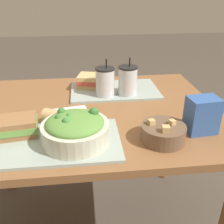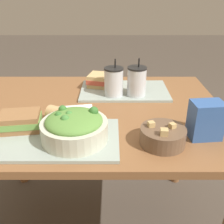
{
  "view_description": "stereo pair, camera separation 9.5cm",
  "coord_description": "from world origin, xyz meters",
  "px_view_note": "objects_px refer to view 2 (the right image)",
  "views": [
    {
      "loc": [
        -0.01,
        -1.06,
        1.26
      ],
      "look_at": [
        0.09,
        -0.22,
        0.84
      ],
      "focal_mm": 42.0,
      "sensor_mm": 36.0,
      "label": 1
    },
    {
      "loc": [
        0.09,
        -1.07,
        1.26
      ],
      "look_at": [
        0.09,
        -0.22,
        0.84
      ],
      "focal_mm": 42.0,
      "sensor_mm": 36.0,
      "label": 2
    }
  ],
  "objects_px": {
    "baguette_near": "(67,117)",
    "drink_cup_red": "(136,82)",
    "soup_bowl": "(162,135)",
    "sandwich_near": "(19,121)",
    "napkin_folded": "(73,111)",
    "salad_bowl": "(74,127)",
    "sandwich_far": "(101,80)",
    "drink_cup_dark": "(113,82)",
    "chip_bag": "(205,120)"
  },
  "relations": [
    {
      "from": "sandwich_far",
      "to": "drink_cup_red",
      "type": "height_order",
      "value": "drink_cup_red"
    },
    {
      "from": "baguette_near",
      "to": "drink_cup_red",
      "type": "relative_size",
      "value": 1.0
    },
    {
      "from": "sandwich_near",
      "to": "drink_cup_dark",
      "type": "bearing_deg",
      "value": 34.9
    },
    {
      "from": "sandwich_near",
      "to": "sandwich_far",
      "type": "distance_m",
      "value": 0.54
    },
    {
      "from": "soup_bowl",
      "to": "drink_cup_red",
      "type": "height_order",
      "value": "drink_cup_red"
    },
    {
      "from": "salad_bowl",
      "to": "drink_cup_red",
      "type": "relative_size",
      "value": 1.26
    },
    {
      "from": "soup_bowl",
      "to": "chip_bag",
      "type": "xyz_separation_m",
      "value": [
        0.16,
        0.05,
        0.04
      ]
    },
    {
      "from": "drink_cup_dark",
      "to": "drink_cup_red",
      "type": "height_order",
      "value": "drink_cup_red"
    },
    {
      "from": "baguette_near",
      "to": "soup_bowl",
      "type": "bearing_deg",
      "value": -82.16
    },
    {
      "from": "drink_cup_dark",
      "to": "napkin_folded",
      "type": "xyz_separation_m",
      "value": [
        -0.18,
        -0.16,
        -0.08
      ]
    },
    {
      "from": "chip_bag",
      "to": "napkin_folded",
      "type": "bearing_deg",
      "value": 151.75
    },
    {
      "from": "sandwich_far",
      "to": "napkin_folded",
      "type": "distance_m",
      "value": 0.31
    },
    {
      "from": "sandwich_near",
      "to": "napkin_folded",
      "type": "relative_size",
      "value": 0.87
    },
    {
      "from": "salad_bowl",
      "to": "chip_bag",
      "type": "relative_size",
      "value": 1.69
    },
    {
      "from": "soup_bowl",
      "to": "drink_cup_dark",
      "type": "xyz_separation_m",
      "value": [
        -0.17,
        0.42,
        0.04
      ]
    },
    {
      "from": "sandwich_near",
      "to": "drink_cup_red",
      "type": "xyz_separation_m",
      "value": [
        0.46,
        0.33,
        0.03
      ]
    },
    {
      "from": "soup_bowl",
      "to": "baguette_near",
      "type": "bearing_deg",
      "value": 159.94
    },
    {
      "from": "baguette_near",
      "to": "drink_cup_red",
      "type": "bearing_deg",
      "value": -17.35
    },
    {
      "from": "sandwich_far",
      "to": "drink_cup_dark",
      "type": "xyz_separation_m",
      "value": [
        0.06,
        -0.12,
        0.03
      ]
    },
    {
      "from": "soup_bowl",
      "to": "napkin_folded",
      "type": "bearing_deg",
      "value": 143.5
    },
    {
      "from": "soup_bowl",
      "to": "drink_cup_red",
      "type": "bearing_deg",
      "value": 97.97
    },
    {
      "from": "salad_bowl",
      "to": "sandwich_far",
      "type": "relative_size",
      "value": 1.45
    },
    {
      "from": "salad_bowl",
      "to": "drink_cup_dark",
      "type": "bearing_deg",
      "value": 71.01
    },
    {
      "from": "salad_bowl",
      "to": "chip_bag",
      "type": "bearing_deg",
      "value": 4.32
    },
    {
      "from": "drink_cup_dark",
      "to": "drink_cup_red",
      "type": "bearing_deg",
      "value": 0.0
    },
    {
      "from": "sandwich_near",
      "to": "baguette_near",
      "type": "bearing_deg",
      "value": 5.62
    },
    {
      "from": "drink_cup_red",
      "to": "napkin_folded",
      "type": "xyz_separation_m",
      "value": [
        -0.29,
        -0.16,
        -0.08
      ]
    },
    {
      "from": "soup_bowl",
      "to": "drink_cup_red",
      "type": "distance_m",
      "value": 0.42
    },
    {
      "from": "salad_bowl",
      "to": "napkin_folded",
      "type": "distance_m",
      "value": 0.25
    },
    {
      "from": "baguette_near",
      "to": "chip_bag",
      "type": "height_order",
      "value": "chip_bag"
    },
    {
      "from": "napkin_folded",
      "to": "sandwich_near",
      "type": "bearing_deg",
      "value": -136.09
    },
    {
      "from": "sandwich_far",
      "to": "drink_cup_red",
      "type": "xyz_separation_m",
      "value": [
        0.17,
        -0.12,
        0.03
      ]
    },
    {
      "from": "sandwich_far",
      "to": "sandwich_near",
      "type": "bearing_deg",
      "value": -108.33
    },
    {
      "from": "sandwich_near",
      "to": "sandwich_far",
      "type": "bearing_deg",
      "value": 49.22
    },
    {
      "from": "salad_bowl",
      "to": "sandwich_near",
      "type": "bearing_deg",
      "value": 161.12
    },
    {
      "from": "soup_bowl",
      "to": "sandwich_near",
      "type": "height_order",
      "value": "soup_bowl"
    },
    {
      "from": "salad_bowl",
      "to": "baguette_near",
      "type": "bearing_deg",
      "value": 109.46
    },
    {
      "from": "sandwich_far",
      "to": "chip_bag",
      "type": "distance_m",
      "value": 0.63
    },
    {
      "from": "drink_cup_red",
      "to": "napkin_folded",
      "type": "bearing_deg",
      "value": -150.78
    },
    {
      "from": "sandwich_near",
      "to": "chip_bag",
      "type": "bearing_deg",
      "value": -11.43
    },
    {
      "from": "baguette_near",
      "to": "drink_cup_red",
      "type": "height_order",
      "value": "drink_cup_red"
    },
    {
      "from": "drink_cup_dark",
      "to": "chip_bag",
      "type": "relative_size",
      "value": 1.32
    },
    {
      "from": "soup_bowl",
      "to": "sandwich_far",
      "type": "height_order",
      "value": "soup_bowl"
    },
    {
      "from": "salad_bowl",
      "to": "sandwich_far",
      "type": "distance_m",
      "value": 0.54
    },
    {
      "from": "sandwich_far",
      "to": "napkin_folded",
      "type": "relative_size",
      "value": 0.86
    },
    {
      "from": "napkin_folded",
      "to": "soup_bowl",
      "type": "bearing_deg",
      "value": -36.5
    },
    {
      "from": "chip_bag",
      "to": "napkin_folded",
      "type": "relative_size",
      "value": 0.73
    },
    {
      "from": "chip_bag",
      "to": "soup_bowl",
      "type": "bearing_deg",
      "value": -169.39
    },
    {
      "from": "drink_cup_dark",
      "to": "chip_bag",
      "type": "distance_m",
      "value": 0.49
    },
    {
      "from": "baguette_near",
      "to": "napkin_folded",
      "type": "bearing_deg",
      "value": 26.1
    }
  ]
}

